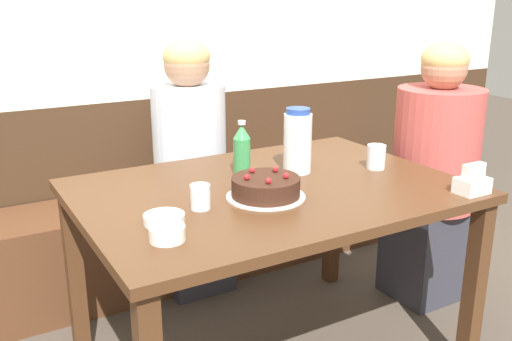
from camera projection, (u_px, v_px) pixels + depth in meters
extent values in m
cube|color=#3D2819|center=(165.00, 181.00, 2.97)|extent=(4.80, 0.04, 0.89)
cube|color=#56331E|center=(183.00, 234.00, 2.85)|extent=(2.30, 0.38, 0.46)
cube|color=#4C2D19|center=(270.00, 191.00, 2.02)|extent=(1.33, 0.95, 0.03)
cube|color=#4C2D19|center=(474.00, 290.00, 2.07)|extent=(0.06, 0.06, 0.69)
cube|color=#4C2D19|center=(75.00, 275.00, 2.19)|extent=(0.06, 0.06, 0.69)
cube|color=#4C2D19|center=(332.00, 216.00, 2.77)|extent=(0.06, 0.06, 0.69)
cylinder|color=white|center=(266.00, 197.00, 1.91)|extent=(0.27, 0.27, 0.01)
cylinder|color=#381E14|center=(266.00, 187.00, 1.90)|extent=(0.23, 0.23, 0.06)
sphere|color=red|center=(247.00, 177.00, 1.86)|extent=(0.02, 0.02, 0.02)
sphere|color=red|center=(269.00, 181.00, 1.82)|extent=(0.02, 0.02, 0.02)
sphere|color=red|center=(286.00, 176.00, 1.87)|extent=(0.02, 0.02, 0.02)
sphere|color=red|center=(275.00, 169.00, 1.94)|extent=(0.02, 0.02, 0.02)
sphere|color=red|center=(252.00, 170.00, 1.93)|extent=(0.02, 0.02, 0.02)
cylinder|color=white|center=(298.00, 143.00, 2.15)|extent=(0.11, 0.11, 0.23)
cylinder|color=#28479E|center=(298.00, 111.00, 2.11)|extent=(0.09, 0.09, 0.02)
cylinder|color=#388E4C|center=(242.00, 156.00, 2.14)|extent=(0.06, 0.06, 0.14)
cone|color=#388E4C|center=(242.00, 131.00, 2.11)|extent=(0.06, 0.06, 0.05)
cylinder|color=silver|center=(242.00, 123.00, 2.10)|extent=(0.03, 0.03, 0.01)
cube|color=white|center=(472.00, 185.00, 1.94)|extent=(0.11, 0.08, 0.05)
cube|color=white|center=(474.00, 171.00, 1.93)|extent=(0.09, 0.03, 0.05)
cylinder|color=white|center=(167.00, 233.00, 1.57)|extent=(0.10, 0.10, 0.04)
cylinder|color=white|center=(164.00, 219.00, 1.69)|extent=(0.12, 0.12, 0.03)
cylinder|color=silver|center=(200.00, 197.00, 1.80)|extent=(0.06, 0.06, 0.08)
cylinder|color=silver|center=(376.00, 157.00, 2.21)|extent=(0.07, 0.07, 0.09)
cylinder|color=silver|center=(298.00, 154.00, 2.28)|extent=(0.08, 0.08, 0.08)
cube|color=#33333D|center=(427.00, 249.00, 2.68)|extent=(0.34, 0.30, 0.45)
cylinder|color=#BC4C47|center=(437.00, 148.00, 2.54)|extent=(0.38, 0.38, 0.54)
sphere|color=#A87A5B|center=(444.00, 68.00, 2.43)|extent=(0.20, 0.20, 0.20)
ellipsoid|color=tan|center=(445.00, 60.00, 2.42)|extent=(0.20, 0.20, 0.15)
cube|color=#33333D|center=(193.00, 241.00, 2.78)|extent=(0.30, 0.34, 0.45)
cylinder|color=silver|center=(190.00, 143.00, 2.63)|extent=(0.34, 0.34, 0.53)
sphere|color=#A87A5B|center=(187.00, 65.00, 2.53)|extent=(0.20, 0.20, 0.20)
ellipsoid|color=tan|center=(186.00, 57.00, 2.52)|extent=(0.21, 0.21, 0.15)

